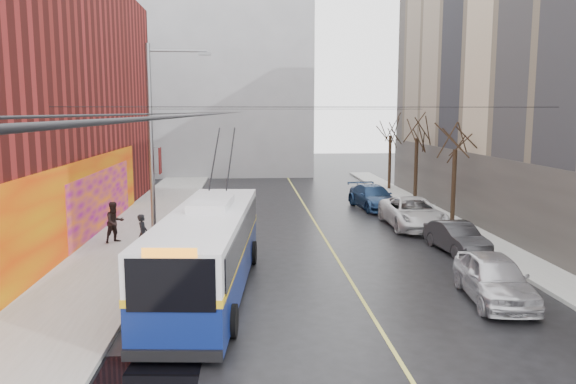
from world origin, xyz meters
The scene contains 19 objects.
ground centered at (0.00, 0.00, 0.00)m, with size 140.00×140.00×0.00m, color black.
sidewalk_left centered at (-8.00, 12.00, 0.07)m, with size 4.00×60.00×0.15m, color gray.
sidewalk_right centered at (9.00, 12.00, 0.07)m, with size 2.00×60.00×0.15m, color gray.
lane_line centered at (1.50, 14.00, 0.00)m, with size 0.12×50.00×0.01m, color #BFB74C.
building_far centered at (-6.00, 44.99, 9.02)m, with size 20.50×12.10×18.00m.
streetlight_pole centered at (-6.14, 10.00, 4.85)m, with size 2.65×0.60×9.00m.
catenary_wires centered at (-2.54, 14.77, 6.25)m, with size 18.00×60.00×0.22m.
tree_near centered at (9.00, 16.00, 4.98)m, with size 3.20×3.20×6.40m.
tree_mid centered at (9.00, 23.00, 5.25)m, with size 3.20×3.20×6.68m.
tree_far centered at (9.00, 30.00, 5.14)m, with size 3.20×3.20×6.57m.
pigeons_flying centered at (-2.94, 10.94, 7.33)m, with size 2.09×1.29×2.60m.
trolleybus centered at (-3.67, 5.10, 1.54)m, with size 3.49×11.86×5.55m.
parked_car_a centered at (5.83, 3.63, 0.79)m, with size 1.86×4.61×1.57m, color silver.
parked_car_b centered at (7.00, 10.09, 0.67)m, with size 1.42×4.07×1.34m, color #29292C.
parked_car_c centered at (6.62, 15.54, 0.81)m, with size 2.69×5.83×1.62m, color silver.
parked_car_d centered at (5.80, 21.57, 0.76)m, with size 2.13×5.23×1.52m, color navy.
following_car centered at (-3.75, 17.03, 0.67)m, with size 1.59×3.96×1.35m, color #A6A5AA.
pedestrian_a centered at (-6.82, 10.24, 1.01)m, with size 0.63×0.41×1.73m, color black.
pedestrian_b centered at (-8.53, 12.50, 1.11)m, with size 0.93×0.73×1.92m, color black.
Camera 1 is at (-2.28, -13.80, 6.24)m, focal length 35.00 mm.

